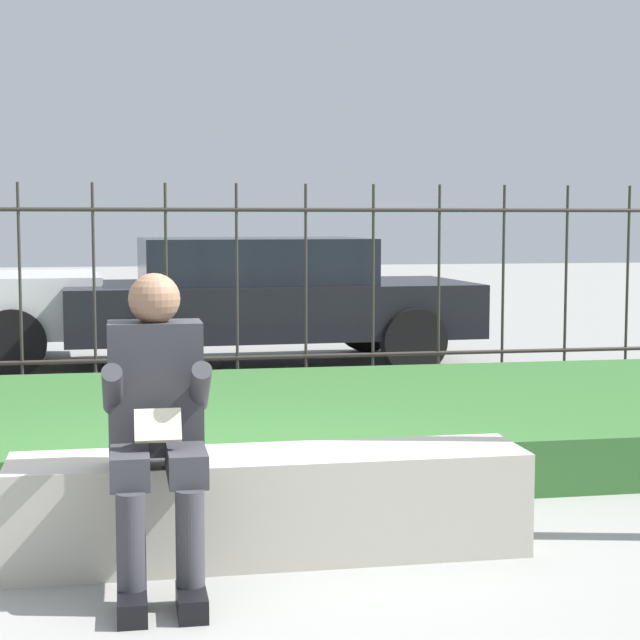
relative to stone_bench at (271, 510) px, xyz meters
name	(u,v)px	position (x,y,z in m)	size (l,w,h in m)	color
ground_plane	(207,559)	(-0.28, 0.00, -0.20)	(60.00, 60.00, 0.00)	gray
stone_bench	(271,510)	(0.00, 0.00, 0.00)	(2.25, 0.48, 0.46)	#B7B2A3
person_seated_reader	(157,416)	(-0.50, -0.27, 0.48)	(0.42, 0.73, 1.26)	black
grass_berm	(180,428)	(-0.28, 2.21, -0.05)	(10.49, 3.02, 0.31)	#33662D
iron_fence	(166,289)	(-0.28, 4.07, 0.72)	(8.49, 0.03, 1.77)	#332D28
car_parked_center	(265,297)	(0.78, 6.15, 0.50)	(4.10, 2.08, 1.29)	black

